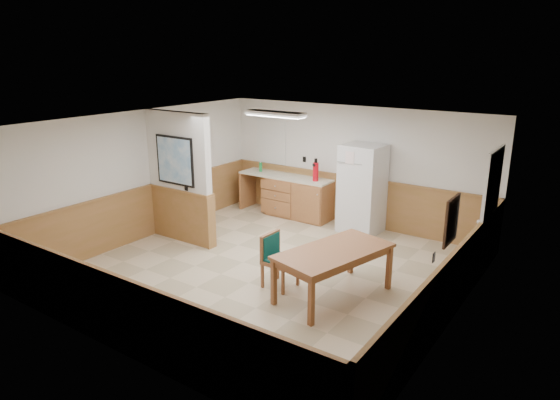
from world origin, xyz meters
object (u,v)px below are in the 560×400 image
Objects in this scene: fire_extinguisher at (316,171)px; soap_bottle at (261,167)px; dining_bench at (430,304)px; dining_chair at (276,256)px; refrigerator at (362,189)px; dining_table at (334,256)px.

fire_extinguisher reaches higher than soap_bottle.
dining_chair reaches higher than dining_bench.
dining_bench is at bearing -46.59° from refrigerator.
dining_chair is 1.75× the size of fire_extinguisher.
dining_chair is at bearing -154.49° from dining_table.
refrigerator is at bearing -17.27° from fire_extinguisher.
refrigerator is 0.92× the size of dining_table.
refrigerator reaches higher than dining_bench.
dining_table is at bearing -68.34° from refrigerator.
soap_bottle is (-1.48, 0.03, -0.11)m from fire_extinguisher.
refrigerator is 2.11× the size of dining_chair.
soap_bottle is (-3.50, 2.89, 0.35)m from dining_table.
soap_bottle is at bearing 162.06° from fire_extinguisher.
soap_bottle is (-2.58, 0.05, 0.11)m from refrigerator.
soap_bottle is (-4.99, 2.95, 0.66)m from dining_bench.
soap_bottle is (-2.57, 3.07, 0.51)m from dining_chair.
dining_table is at bearing -179.56° from dining_bench.
refrigerator is 3.81m from dining_bench.
dining_table is at bearing 12.85° from dining_chair.
dining_table reaches higher than dining_bench.
dining_chair is (-2.41, -0.12, 0.15)m from dining_bench.
dining_bench is at bearing 12.46° from dining_table.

